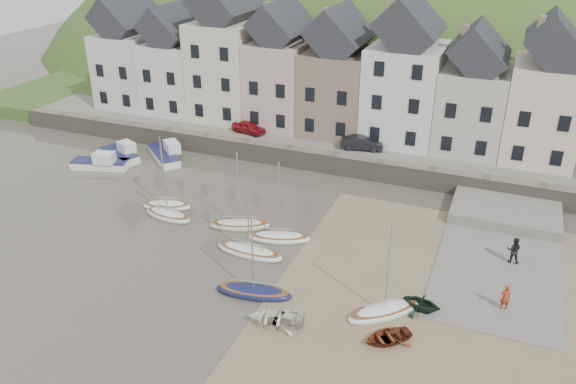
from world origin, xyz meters
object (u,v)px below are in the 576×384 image
at_px(rowboat_green, 421,302).
at_px(rowboat_red, 387,337).
at_px(sailboat_0, 168,215).
at_px(car_right, 362,143).
at_px(rowboat_white, 275,318).
at_px(person_red, 505,297).
at_px(person_dark, 514,250).
at_px(car_left, 249,127).

distance_m(rowboat_green, rowboat_red, 3.57).
height_order(sailboat_0, car_right, sailboat_0).
relative_size(rowboat_green, rowboat_red, 0.85).
distance_m(sailboat_0, rowboat_white, 15.31).
relative_size(sailboat_0, person_red, 3.78).
height_order(person_dark, car_right, car_right).
distance_m(rowboat_green, person_red, 4.95).
height_order(person_red, car_right, car_right).
bearing_deg(car_left, rowboat_green, -122.07).
distance_m(sailboat_0, car_left, 15.67).
bearing_deg(car_left, person_dark, -104.11).
bearing_deg(person_red, sailboat_0, -27.04).
relative_size(rowboat_white, car_right, 0.84).
relative_size(rowboat_green, car_left, 0.66).
xyz_separation_m(rowboat_red, car_left, (-19.46, 23.14, 1.86)).
xyz_separation_m(person_red, car_left, (-25.22, 17.84, 1.25)).
distance_m(rowboat_white, car_left, 27.50).
bearing_deg(sailboat_0, rowboat_red, -21.81).
bearing_deg(rowboat_green, sailboat_0, -92.70).
bearing_deg(rowboat_red, sailboat_0, -153.15).
bearing_deg(person_red, rowboat_green, 1.61).
bearing_deg(person_dark, car_right, -40.54).
xyz_separation_m(person_dark, car_left, (-25.46, 12.30, 1.15)).
bearing_deg(rowboat_white, person_dark, 119.04).
distance_m(person_red, car_right, 22.49).
relative_size(rowboat_red, car_right, 0.72).
distance_m(rowboat_green, car_left, 28.67).
bearing_deg(rowboat_green, rowboat_red, -11.01).
bearing_deg(rowboat_green, car_left, -124.55).
distance_m(sailboat_0, rowboat_green, 20.67).
height_order(sailboat_0, person_dark, sailboat_0).
bearing_deg(rowboat_green, person_dark, 156.69).
bearing_deg(rowboat_white, rowboat_red, 83.73).
bearing_deg(car_right, rowboat_green, -166.07).
xyz_separation_m(person_red, person_dark, (0.24, 5.54, 0.09)).
distance_m(person_red, car_left, 30.92).
relative_size(sailboat_0, rowboat_red, 2.28).
distance_m(rowboat_red, car_left, 30.29).
bearing_deg(car_right, rowboat_white, 173.03).
bearing_deg(person_dark, rowboat_red, 62.03).
height_order(person_red, person_dark, person_dark).
bearing_deg(car_right, car_left, 79.28).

